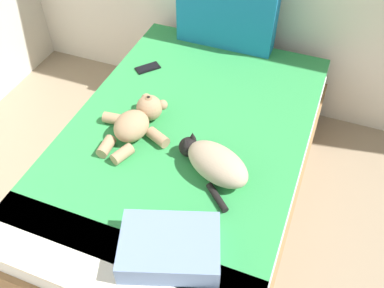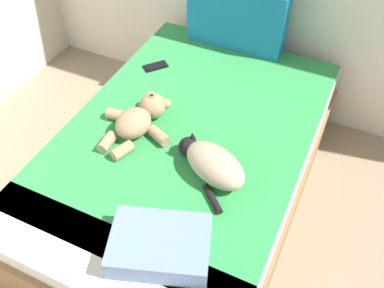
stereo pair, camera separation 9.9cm
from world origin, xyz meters
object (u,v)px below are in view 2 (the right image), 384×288
teddy_bear (139,119)px  cell_phone (156,66)px  throw_pillow (160,246)px  cat (212,163)px  bed (188,166)px  patterned_cushion (237,16)px

teddy_bear → cell_phone: teddy_bear is taller
throw_pillow → cell_phone: bearing=119.5°
cat → throw_pillow: bearing=-92.6°
teddy_bear → throw_pillow: bearing=-53.6°
bed → patterned_cushion: 1.00m
patterned_cushion → throw_pillow: (0.28, -1.56, -0.15)m
patterned_cushion → teddy_bear: bearing=-100.1°
teddy_bear → cell_phone: (-0.19, 0.52, -0.06)m
bed → cat: bearing=-42.3°
bed → patterned_cushion: patterned_cushion is taller
patterned_cushion → teddy_bear: 0.98m
bed → throw_pillow: size_ratio=4.86×
throw_pillow → bed: bearing=106.8°
bed → teddy_bear: (-0.24, -0.08, 0.34)m
bed → throw_pillow: bearing=-73.2°
bed → cell_phone: size_ratio=12.21×
patterned_cushion → teddy_bear: size_ratio=1.35×
patterned_cushion → cell_phone: patterned_cushion is taller
cell_phone → bed: bearing=-45.5°
cat → cell_phone: bearing=135.6°
teddy_bear → patterned_cushion: bearing=79.9°
patterned_cushion → cell_phone: bearing=-129.1°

